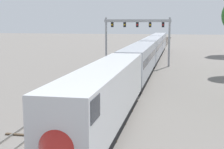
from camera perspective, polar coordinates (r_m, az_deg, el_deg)
ground_plane at (r=22.39m, az=-8.62°, el=-12.23°), size 400.00×400.00×0.00m
track_main at (r=80.20m, az=7.30°, el=3.08°), size 2.60×200.00×0.16m
track_near at (r=61.10m, az=0.89°, el=1.36°), size 2.60×160.00×0.16m
passenger_train at (r=57.58m, az=5.85°, el=3.40°), size 3.04×87.62×4.80m
signal_gantry at (r=62.28m, az=4.23°, el=7.32°), size 12.10×0.49×8.73m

